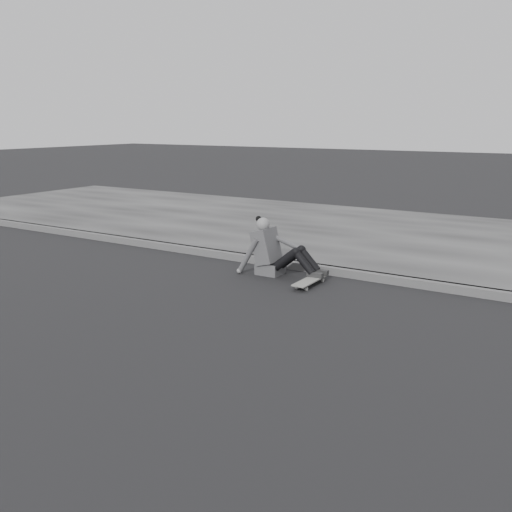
{
  "coord_description": "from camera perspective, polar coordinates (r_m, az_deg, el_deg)",
  "views": [
    {
      "loc": [
        2.99,
        -5.16,
        2.27
      ],
      "look_at": [
        -0.93,
        1.21,
        0.5
      ],
      "focal_mm": 40.0,
      "sensor_mm": 36.0,
      "label": 1
    }
  ],
  "objects": [
    {
      "name": "ground",
      "position": [
        6.38,
        1.44,
        -7.53
      ],
      "size": [
        80.0,
        80.0,
        0.0
      ],
      "primitive_type": "plane",
      "color": "black",
      "rests_on": "ground"
    },
    {
      "name": "curb",
      "position": [
        8.59,
        10.15,
        -1.81
      ],
      "size": [
        24.0,
        0.16,
        0.12
      ],
      "primitive_type": "cube",
      "color": "#535353",
      "rests_on": "ground"
    },
    {
      "name": "sidewalk",
      "position": [
        11.39,
        15.79,
        1.62
      ],
      "size": [
        24.0,
        6.0,
        0.12
      ],
      "primitive_type": "cube",
      "color": "#3E3E3E",
      "rests_on": "ground"
    },
    {
      "name": "skateboard",
      "position": [
        8.11,
        5.43,
        -2.47
      ],
      "size": [
        0.2,
        0.78,
        0.09
      ],
      "color": "gray",
      "rests_on": "ground"
    },
    {
      "name": "seated_woman",
      "position": [
        8.59,
        1.81,
        0.46
      ],
      "size": [
        1.38,
        0.46,
        0.88
      ],
      "color": "#48484A",
      "rests_on": "ground"
    }
  ]
}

